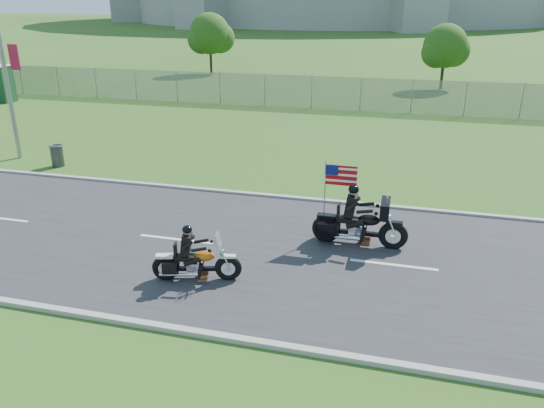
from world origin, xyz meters
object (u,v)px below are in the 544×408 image
(streetlight, at_px, (0,19))
(trash_can, at_px, (57,156))
(porta_toilet_a, at_px, (2,84))
(motorcycle_follow, at_px, (359,226))
(motorcycle_lead, at_px, (195,263))

(streetlight, distance_m, trash_can, 5.78)
(porta_toilet_a, xyz_separation_m, motorcycle_follow, (24.99, -16.00, -0.55))
(motorcycle_follow, bearing_deg, streetlight, 160.36)
(motorcycle_lead, height_order, motorcycle_follow, motorcycle_follow)
(motorcycle_follow, bearing_deg, motorcycle_lead, -140.69)
(motorcycle_follow, xyz_separation_m, trash_can, (-12.63, 4.35, -0.18))
(motorcycle_lead, bearing_deg, motorcycle_follow, 24.74)
(motorcycle_lead, bearing_deg, trash_can, 126.05)
(trash_can, bearing_deg, motorcycle_follow, -19.01)
(streetlight, bearing_deg, motorcycle_follow, -19.22)
(motorcycle_lead, bearing_deg, porta_toilet_a, 123.47)
(streetlight, height_order, trash_can, streetlight)
(porta_toilet_a, relative_size, motorcycle_lead, 1.08)
(motorcycle_lead, height_order, trash_can, motorcycle_lead)
(motorcycle_lead, relative_size, trash_can, 2.52)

